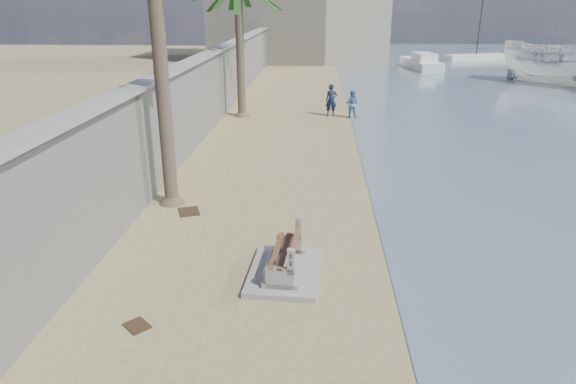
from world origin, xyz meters
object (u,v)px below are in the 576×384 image
object	(u,v)px
bench_far	(285,258)
person_b	(352,102)
boat_cruiser	(564,61)
person_a	(331,98)
sailboat_west	(476,57)
yacht_far	(421,65)

from	to	relation	value
bench_far	person_b	distance (m)	17.53
bench_far	boat_cruiser	size ratio (longest dim) A/B	0.55
person_a	boat_cruiser	bearing A→B (deg)	32.32
person_a	sailboat_west	xyz separation A→B (m)	(16.25, 30.19, -0.64)
person_a	person_b	world-z (taller)	person_a
person_a	bench_far	bearing A→B (deg)	-97.23
person_a	boat_cruiser	xyz separation A→B (m)	(17.60, 12.35, 0.79)
bench_far	sailboat_west	size ratio (longest dim) A/B	0.21
bench_far	boat_cruiser	bearing A→B (deg)	57.72
person_a	person_b	bearing A→B (deg)	-20.48
person_b	sailboat_west	world-z (taller)	sailboat_west
person_a	boat_cruiser	distance (m)	21.51
bench_far	yacht_far	bearing A→B (deg)	75.56
person_a	sailboat_west	distance (m)	34.29
bench_far	sailboat_west	world-z (taller)	sailboat_west
bench_far	person_b	xyz separation A→B (m)	(2.49, 17.35, 0.40)
boat_cruiser	sailboat_west	size ratio (longest dim) A/B	0.38
bench_far	yacht_far	world-z (taller)	yacht_far
sailboat_west	yacht_far	bearing A→B (deg)	-132.70
boat_cruiser	yacht_far	world-z (taller)	boat_cruiser
person_b	bench_far	bearing A→B (deg)	97.93
bench_far	boat_cruiser	world-z (taller)	boat_cruiser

